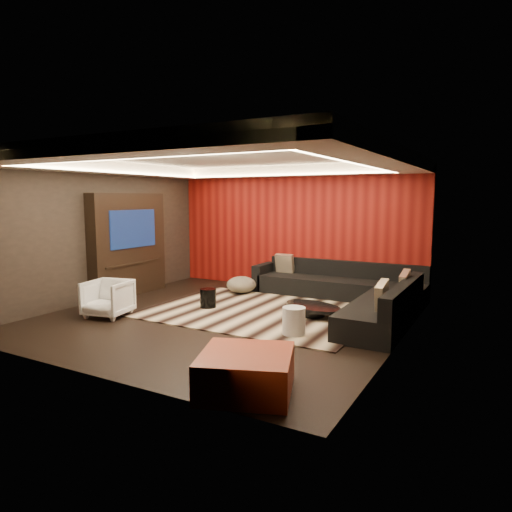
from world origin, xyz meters
The scene contains 26 objects.
floor centered at (0.00, 0.00, -0.01)m, with size 6.00×6.00×0.02m, color black.
ceiling centered at (0.00, 0.00, 2.81)m, with size 6.00×6.00×0.02m, color silver.
wall_back centered at (0.00, 3.01, 1.40)m, with size 6.00×0.02×2.80m, color black.
wall_left centered at (-3.01, 0.00, 1.40)m, with size 0.02×6.00×2.80m, color black.
wall_right centered at (3.01, 0.00, 1.40)m, with size 0.02×6.00×2.80m, color black.
red_feature_wall centered at (0.00, 2.97, 1.40)m, with size 5.98×0.05×2.78m, color #6B0C0A.
soffit_back centered at (0.00, 2.70, 2.69)m, with size 6.00×0.60×0.22m, color silver.
soffit_front centered at (0.00, -2.70, 2.69)m, with size 6.00×0.60×0.22m, color silver.
soffit_left centered at (-2.70, 0.00, 2.69)m, with size 0.60×4.80×0.22m, color silver.
soffit_right centered at (2.70, 0.00, 2.69)m, with size 0.60×4.80×0.22m, color silver.
cove_back centered at (0.00, 2.36, 2.60)m, with size 4.80×0.08×0.04m, color #FFD899.
cove_front centered at (0.00, -2.36, 2.60)m, with size 4.80×0.08×0.04m, color #FFD899.
cove_left centered at (-2.36, 0.00, 2.60)m, with size 0.08×4.80×0.04m, color #FFD899.
cove_right centered at (2.36, 0.00, 2.60)m, with size 0.08×4.80×0.04m, color #FFD899.
tv_surround centered at (-2.85, 0.60, 1.10)m, with size 0.30×2.00×2.20m, color black.
tv_screen centered at (-2.69, 0.60, 1.45)m, with size 0.04×1.30×0.80m, color black.
tv_shelf centered at (-2.69, 0.60, 0.70)m, with size 0.04×1.60×0.04m, color black.
rug centered at (0.35, 0.64, 0.01)m, with size 4.00×3.00×0.02m, color #C0AE8D.
coffee_table centered at (1.35, 0.80, 0.12)m, with size 1.14×1.14×0.19m, color black.
drum_stool centered at (-0.65, 0.42, 0.20)m, with size 0.31×0.31×0.36m, color black.
striped_pouf centered at (-0.79, 1.89, 0.20)m, with size 0.65×0.65×0.36m, color #C3B697.
white_side_table centered at (1.50, -0.37, 0.22)m, with size 0.35×0.35×0.44m, color silver.
orange_ottoman centered at (1.89, -2.50, 0.22)m, with size 0.98×0.98×0.44m, color maroon.
armchair centered at (-1.86, -0.94, 0.33)m, with size 0.70×0.72×0.66m, color silver.
sectional_sofa centered at (1.73, 1.86, 0.26)m, with size 3.65×3.50×0.75m.
throw_pillows centered at (1.78, 1.47, 0.62)m, with size 3.18×2.79×0.50m.
Camera 1 is at (4.29, -6.61, 2.11)m, focal length 32.00 mm.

